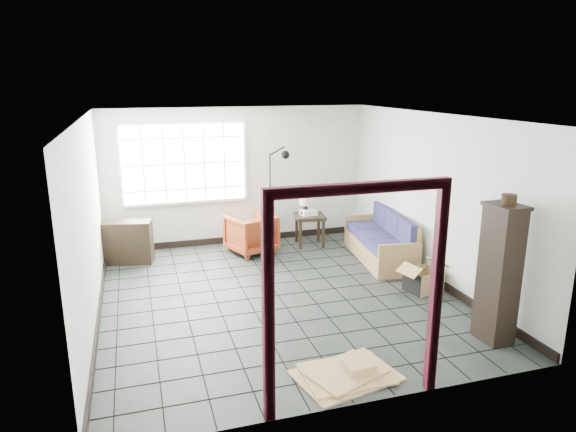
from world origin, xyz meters
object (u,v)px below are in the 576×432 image
object	(u,v)px
futon_sofa	(383,242)
tall_shelf	(499,273)
armchair	(251,232)
side_table	(310,220)

from	to	relation	value
futon_sofa	tall_shelf	bearing A→B (deg)	-84.28
futon_sofa	armchair	world-z (taller)	futon_sofa
side_table	tall_shelf	distance (m)	4.28
side_table	tall_shelf	bearing A→B (deg)	-77.68
futon_sofa	side_table	size ratio (longest dim) A/B	3.19
armchair	side_table	bearing A→B (deg)	162.96
side_table	tall_shelf	xyz separation A→B (m)	(0.91, -4.16, 0.37)
armchair	tall_shelf	size ratio (longest dim) A/B	0.46
armchair	tall_shelf	xyz separation A→B (m)	(2.07, -4.09, 0.47)
futon_sofa	side_table	xyz separation A→B (m)	(-0.97, 1.12, 0.19)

